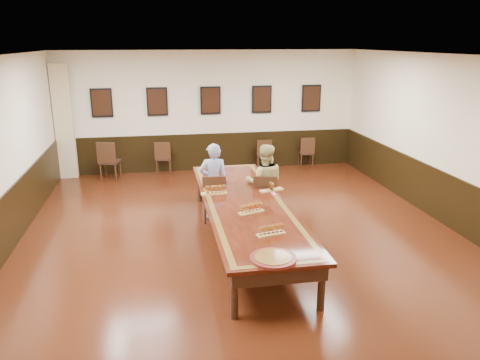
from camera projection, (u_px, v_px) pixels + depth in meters
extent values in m
cube|color=black|center=(245.00, 242.00, 8.32)|extent=(8.00, 10.00, 0.02)
cube|color=white|center=(246.00, 55.00, 7.39)|extent=(8.00, 10.00, 0.02)
cube|color=#F3ECCC|center=(210.00, 111.00, 12.58)|extent=(8.00, 0.02, 3.20)
cube|color=#F3ECCC|center=(385.00, 327.00, 3.13)|extent=(8.00, 0.02, 3.20)
cube|color=#F3ECCC|center=(461.00, 145.00, 8.53)|extent=(0.02, 10.00, 3.20)
imported|color=#485AB4|center=(214.00, 182.00, 9.19)|extent=(0.59, 0.41, 1.54)
imported|color=#C7C37C|center=(265.00, 182.00, 9.16)|extent=(0.86, 0.73, 1.53)
cube|color=#FC54A0|center=(274.00, 194.00, 8.49)|extent=(0.10, 0.15, 0.01)
cube|color=beige|center=(64.00, 122.00, 11.80)|extent=(0.45, 0.18, 2.90)
cube|color=black|center=(211.00, 151.00, 12.86)|extent=(7.98, 0.04, 1.00)
cube|color=black|center=(2.00, 231.00, 7.49)|extent=(0.04, 9.98, 1.00)
cube|color=black|center=(451.00, 202.00, 8.84)|extent=(0.04, 9.98, 1.00)
cube|color=black|center=(245.00, 204.00, 8.11)|extent=(1.40, 5.00, 0.06)
cube|color=olive|center=(245.00, 202.00, 8.10)|extent=(1.28, 4.88, 0.00)
cube|color=black|center=(245.00, 202.00, 8.10)|extent=(1.10, 4.70, 0.00)
cube|color=black|center=(245.00, 212.00, 8.15)|extent=(1.25, 4.85, 0.18)
cylinder|color=black|center=(234.00, 294.00, 5.93)|extent=(0.10, 0.10, 0.69)
cylinder|color=black|center=(322.00, 286.00, 6.13)|extent=(0.10, 0.10, 0.69)
cylinder|color=black|center=(200.00, 186.00, 10.30)|extent=(0.10, 0.10, 0.69)
cylinder|color=black|center=(251.00, 184.00, 10.50)|extent=(0.10, 0.10, 0.69)
cube|color=black|center=(102.00, 103.00, 11.95)|extent=(0.54, 0.03, 0.74)
cube|color=black|center=(102.00, 103.00, 11.93)|extent=(0.46, 0.01, 0.64)
cube|color=black|center=(157.00, 102.00, 12.19)|extent=(0.54, 0.03, 0.74)
cube|color=black|center=(157.00, 102.00, 12.17)|extent=(0.46, 0.01, 0.64)
cube|color=black|center=(210.00, 100.00, 12.42)|extent=(0.54, 0.03, 0.74)
cube|color=black|center=(211.00, 101.00, 12.41)|extent=(0.46, 0.01, 0.64)
cube|color=black|center=(262.00, 99.00, 12.66)|extent=(0.54, 0.03, 0.74)
cube|color=black|center=(262.00, 99.00, 12.64)|extent=(0.46, 0.01, 0.64)
cube|color=black|center=(311.00, 98.00, 12.90)|extent=(0.54, 0.03, 0.74)
cube|color=black|center=(311.00, 98.00, 12.88)|extent=(0.46, 0.01, 0.64)
cube|color=#AF8C49|center=(214.00, 193.00, 8.50)|extent=(0.47, 0.17, 0.03)
cube|color=#AF8C49|center=(272.00, 190.00, 8.69)|extent=(0.48, 0.26, 0.03)
cube|color=#AF8C49|center=(251.00, 212.00, 7.58)|extent=(0.45, 0.27, 0.03)
cube|color=#AF8C49|center=(271.00, 234.00, 6.72)|extent=(0.44, 0.23, 0.03)
cylinder|color=#B0110B|center=(253.00, 206.00, 7.88)|extent=(0.22, 0.22, 0.02)
cylinder|color=silver|center=(253.00, 205.00, 7.87)|extent=(0.12, 0.12, 0.01)
cylinder|color=#551511|center=(273.00, 259.00, 5.96)|extent=(0.77, 0.77, 0.04)
cylinder|color=olive|center=(273.00, 257.00, 5.95)|extent=(0.61, 0.61, 0.01)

